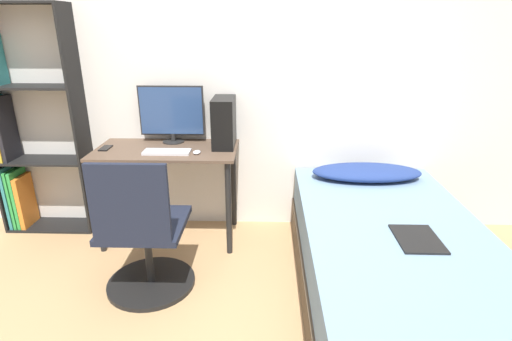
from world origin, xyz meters
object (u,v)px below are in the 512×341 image
keyboard (167,152)px  pc_tower (224,122)px  office_chair (144,242)px  bed (390,262)px  bookshelf (19,128)px  monitor (172,113)px

keyboard → pc_tower: 0.50m
office_chair → bed: bearing=-0.7°
bed → pc_tower: size_ratio=5.40×
office_chair → keyboard: (0.03, 0.61, 0.42)m
office_chair → pc_tower: size_ratio=2.53×
keyboard → bed: bearing=-22.1°
bed → keyboard: bearing=157.9°
bed → pc_tower: 1.56m
bookshelf → keyboard: bearing=-11.9°
office_chair → pc_tower: (0.45, 0.82, 0.60)m
monitor → pc_tower: monitor is taller
bookshelf → pc_tower: bookshelf is taller
monitor → pc_tower: (0.43, -0.09, -0.05)m
pc_tower → bookshelf: bearing=178.1°
bookshelf → office_chair: bearing=-35.4°
bed → monitor: monitor is taller
monitor → bed: bearing=-30.8°
bed → keyboard: keyboard is taller
bookshelf → bed: (2.80, -0.89, -0.63)m
office_chair → bed: (1.57, -0.02, -0.10)m
office_chair → pc_tower: pc_tower is taller
bed → keyboard: (-1.53, 0.62, 0.52)m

